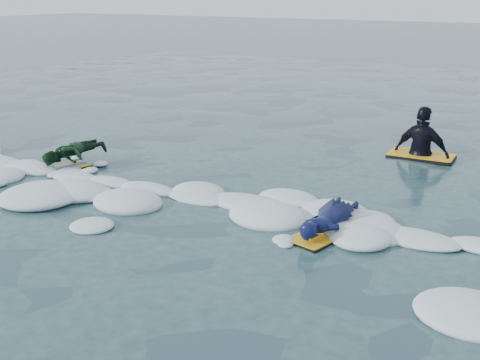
# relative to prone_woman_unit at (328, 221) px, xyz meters

# --- Properties ---
(ground) EXTENTS (120.00, 120.00, 0.00)m
(ground) POSITION_rel_prone_woman_unit_xyz_m (-2.40, -1.22, -0.19)
(ground) COLOR #192F3D
(ground) RESTS_ON ground
(foam_band) EXTENTS (12.00, 3.10, 0.30)m
(foam_band) POSITION_rel_prone_woman_unit_xyz_m (-2.40, -0.18, -0.19)
(foam_band) COLOR white
(foam_band) RESTS_ON ground
(prone_woman_unit) EXTENTS (0.74, 1.51, 0.37)m
(prone_woman_unit) POSITION_rel_prone_woman_unit_xyz_m (0.00, 0.00, 0.00)
(prone_woman_unit) COLOR black
(prone_woman_unit) RESTS_ON ground
(prone_child_unit) EXTENTS (0.88, 1.33, 0.48)m
(prone_child_unit) POSITION_rel_prone_woman_unit_xyz_m (-5.33, 0.66, 0.05)
(prone_child_unit) COLOR black
(prone_child_unit) RESTS_ON ground
(waiting_rider_unit) EXTENTS (1.28, 0.72, 1.89)m
(waiting_rider_unit) POSITION_rel_prone_woman_unit_xyz_m (0.18, 4.52, -0.10)
(waiting_rider_unit) COLOR black
(waiting_rider_unit) RESTS_ON ground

